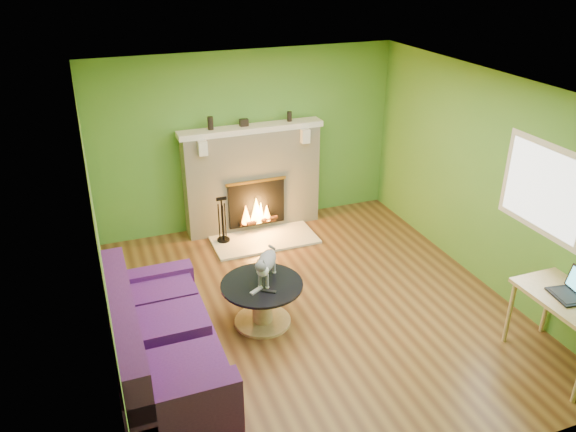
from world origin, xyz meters
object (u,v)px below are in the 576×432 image
Objects in this scene: sofa at (159,346)px; desk at (570,307)px; cat at (267,264)px; coffee_table at (262,300)px.

desk is (3.81, -1.24, 0.32)m from sofa.
sofa is 3.33× the size of cat.
desk reaches higher than coffee_table.
sofa is at bearing -124.55° from cat.
sofa reaches higher than coffee_table.
coffee_table is 1.43× the size of cat.
sofa is at bearing -158.16° from coffee_table.
cat is at bearing 144.75° from desk.
sofa is 2.01× the size of desk.
desk is at bearing -2.32° from cat.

